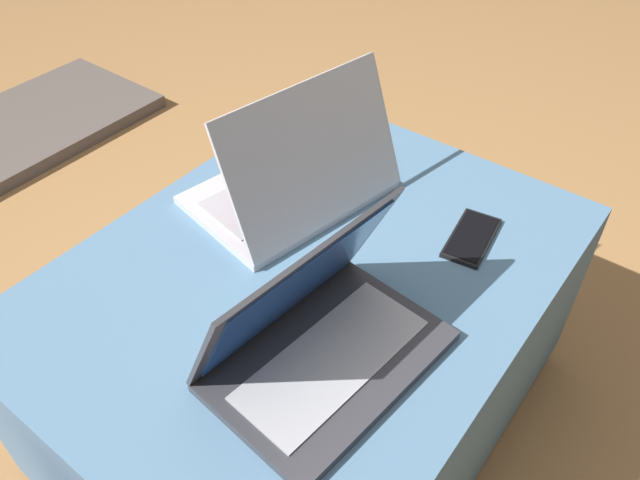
% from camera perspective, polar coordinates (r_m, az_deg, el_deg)
% --- Properties ---
extents(ground_plane, '(14.00, 14.00, 0.00)m').
position_cam_1_polar(ground_plane, '(1.41, -0.77, -15.64)').
color(ground_plane, '#9E7042').
extents(ottoman, '(0.93, 0.71, 0.46)m').
position_cam_1_polar(ottoman, '(1.23, -0.87, -9.93)').
color(ottoman, '#2A3D4E').
rests_on(ottoman, ground_plane).
extents(laptop_near, '(0.36, 0.26, 0.22)m').
position_cam_1_polar(laptop_near, '(0.90, -0.17, -8.72)').
color(laptop_near, '#333338').
rests_on(laptop_near, ottoman).
extents(laptop_far, '(0.39, 0.31, 0.25)m').
position_cam_1_polar(laptop_far, '(1.15, -2.16, 5.54)').
color(laptop_far, '#B7B7BC').
rests_on(laptop_far, ottoman).
extents(cell_phone, '(0.15, 0.09, 0.01)m').
position_cam_1_polar(cell_phone, '(1.13, 13.68, 0.23)').
color(cell_phone, black).
rests_on(cell_phone, ottoman).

